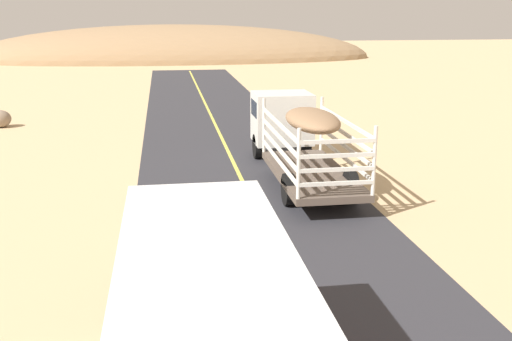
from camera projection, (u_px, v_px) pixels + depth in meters
name	position (u px, v px, depth m)	size (l,w,h in m)	color
livestock_truck	(292.00, 128.00, 24.16)	(2.53, 9.70, 3.02)	silver
distant_hill	(173.00, 59.00, 79.61)	(54.01, 19.19, 9.16)	#957553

